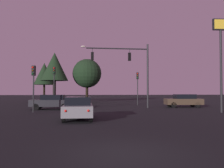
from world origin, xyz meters
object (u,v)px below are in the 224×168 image
tree_left_far (55,67)px  traffic_light_corner_left (33,79)px  car_crossing_left (52,102)px  tree_behind_sign (44,74)px  traffic_light_corner_right (54,79)px  tree_center_horizon (87,74)px  traffic_light_median (138,82)px  car_nearside_lane (78,108)px  car_crossing_right (184,100)px  store_sign_illuminated (221,45)px  traffic_signal_mast_arm (129,64)px

tree_left_far → traffic_light_corner_left: bearing=-88.9°
car_crossing_left → tree_behind_sign: (-3.88, 17.91, 4.13)m
traffic_light_corner_right → tree_center_horizon: (3.87, 11.56, 1.48)m
traffic_light_corner_left → tree_behind_sign: tree_behind_sign is taller
traffic_light_median → car_crossing_left: size_ratio=1.00×
car_nearside_lane → car_crossing_left: size_ratio=1.03×
traffic_light_corner_right → car_crossing_left: size_ratio=1.09×
tree_behind_sign → car_crossing_right: bearing=-40.7°
traffic_light_median → car_nearside_lane: 17.21m
tree_left_far → car_crossing_left: bearing=-83.6°
car_nearside_lane → tree_left_far: (-4.47, 22.00, 4.91)m
traffic_light_corner_left → store_sign_illuminated: size_ratio=0.50×
traffic_light_corner_left → car_crossing_left: 4.28m
tree_behind_sign → tree_left_far: bearing=-64.5°
store_sign_illuminated → tree_left_far: 24.83m
traffic_signal_mast_arm → tree_behind_sign: (-12.10, 17.12, -0.04)m
car_crossing_right → tree_left_far: (-16.38, 11.07, 4.91)m
traffic_light_corner_left → store_sign_illuminated: 16.95m
traffic_light_median → tree_left_far: tree_left_far is taller
traffic_light_median → traffic_light_corner_right: bearing=-165.1°
car_nearside_lane → traffic_signal_mast_arm: bearing=62.5°
store_sign_illuminated → tree_left_far: size_ratio=1.05×
traffic_signal_mast_arm → tree_behind_sign: 20.96m
car_nearside_lane → store_sign_illuminated: 13.97m
car_crossing_right → store_sign_illuminated: bearing=-86.1°
traffic_signal_mast_arm → car_crossing_right: size_ratio=1.72×
traffic_light_corner_left → traffic_light_corner_right: (0.90, 6.88, 0.39)m
traffic_signal_mast_arm → traffic_light_corner_left: (-9.35, -4.30, -2.00)m
tree_center_horizon → car_nearside_lane: bearing=-91.5°
car_crossing_left → traffic_light_corner_left: bearing=-107.9°
car_crossing_left → tree_behind_sign: bearing=102.2°
traffic_light_corner_left → tree_left_far: bearing=91.1°
car_crossing_right → traffic_light_median: bearing=135.6°
traffic_light_median → tree_left_far: size_ratio=0.55×
traffic_light_corner_right → store_sign_illuminated: 18.15m
car_crossing_left → tree_left_far: tree_left_far is taller
car_nearside_lane → traffic_light_corner_right: bearing=104.6°
traffic_light_median → car_crossing_left: bearing=-149.2°
car_crossing_right → traffic_signal_mast_arm: bearing=-172.0°
store_sign_illuminated → tree_behind_sign: (-19.31, 23.32, -1.06)m
car_nearside_lane → tree_center_horizon: size_ratio=0.62×
store_sign_illuminated → traffic_light_median: bearing=113.5°
traffic_signal_mast_arm → traffic_light_median: traffic_signal_mast_arm is taller
traffic_light_corner_left → tree_left_far: size_ratio=0.52×
traffic_light_median → tree_center_horizon: size_ratio=0.61×
car_nearside_lane → tree_behind_sign: bearing=104.3°
car_crossing_right → tree_left_far: size_ratio=0.55×
traffic_light_corner_left → traffic_light_median: 15.07m
car_crossing_right → tree_behind_sign: tree_behind_sign is taller
car_crossing_left → store_sign_illuminated: size_ratio=0.53×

